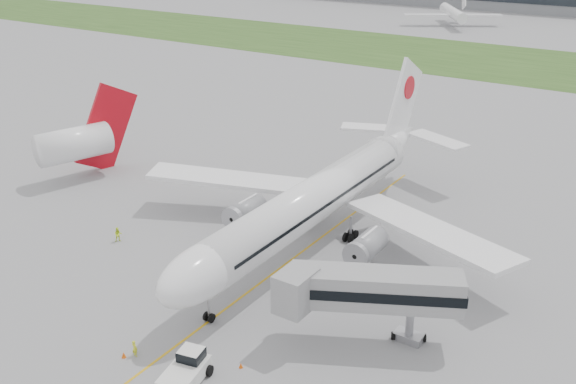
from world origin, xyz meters
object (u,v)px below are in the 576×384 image
Objects in this scene: pushback_tug at (186,369)px; ground_crew_near at (135,348)px; jet_bridge at (365,290)px; neighbor_aircraft at (79,142)px; airliner at (319,196)px.

pushback_tug is 5.92m from ground_crew_near.
jet_bridge is 54.21m from neighbor_aircraft.
ground_crew_near is at bearing -168.29° from jet_bridge.
jet_bridge is 20.51m from ground_crew_near.
pushback_tug is 0.35× the size of jet_bridge.
airliner is 27.93m from ground_crew_near.
ground_crew_near is 0.09× the size of neighbor_aircraft.
airliner reaches higher than ground_crew_near.
neighbor_aircraft is (-37.11, 25.69, 4.67)m from ground_crew_near.
airliner is 20.05m from jet_bridge.
airliner reaches higher than jet_bridge.
airliner is 3.63× the size of jet_bridge.
pushback_tug is at bearing -81.84° from airliner.
airliner reaches higher than pushback_tug.
ground_crew_near is (-15.50, -12.61, -4.62)m from jet_bridge.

